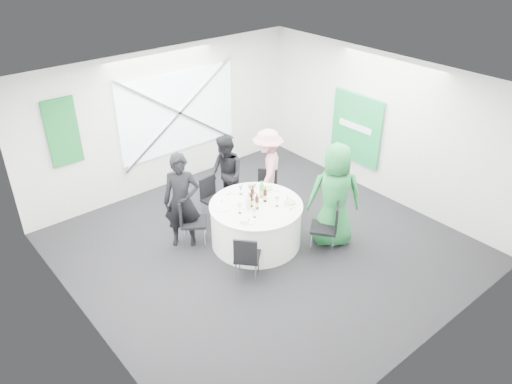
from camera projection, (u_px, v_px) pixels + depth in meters
floor at (264, 247)px, 8.50m from camera, size 6.00×6.00×0.00m
ceiling at (265, 88)px, 7.10m from camera, size 6.00×6.00×0.00m
wall_back at (165, 120)px, 9.80m from camera, size 6.00×0.00×6.00m
wall_front at (432, 267)px, 5.81m from camera, size 6.00×0.00×6.00m
wall_left at (80, 248)px, 6.13m from camera, size 0.00×6.00×6.00m
wall_right at (384, 127)px, 9.47m from camera, size 0.00×6.00×6.00m
window_panel at (178, 112)px, 9.89m from camera, size 2.60×0.03×1.60m
window_brace_a at (180, 113)px, 9.86m from camera, size 2.63×0.05×1.84m
window_brace_b at (180, 113)px, 9.86m from camera, size 2.63×0.05×1.84m
green_banner at (63, 132)px, 8.50m from camera, size 0.55×0.04×1.20m
green_sign at (356, 129)px, 9.94m from camera, size 0.05×1.20×1.40m
banquet_table at (256, 224)px, 8.44m from camera, size 1.56×1.56×0.76m
chair_back at (212, 195)px, 9.08m from camera, size 0.41×0.42×0.82m
chair_back_left at (189, 218)px, 8.32m from camera, size 0.58×0.58×0.91m
chair_back_right at (267, 188)px, 9.30m from camera, size 0.53×0.53×0.83m
chair_front_right at (329, 224)px, 8.15m from camera, size 0.59×0.59×0.92m
chair_front_left at (246, 256)px, 7.51m from camera, size 0.53×0.53×0.83m
person_man_back_left at (182, 201)px, 8.20m from camera, size 0.73×0.70×1.67m
person_man_back at (226, 175)px, 9.16m from camera, size 0.55×0.80×1.52m
person_woman_pink at (268, 169)px, 9.33m from camera, size 1.07×1.01×1.56m
person_woman_green at (335, 196)px, 8.20m from camera, size 1.06×1.01×1.82m
plate_back at (237, 190)px, 8.66m from camera, size 0.26×0.26×0.01m
plate_back_left at (222, 207)px, 8.17m from camera, size 0.30×0.30×0.01m
plate_back_right at (267, 189)px, 8.68m from camera, size 0.28×0.28×0.04m
plate_front_right at (290, 203)px, 8.26m from camera, size 0.29×0.29×0.04m
plate_front_left at (248, 221)px, 7.81m from camera, size 0.24×0.24×0.01m
napkin at (245, 220)px, 7.78m from camera, size 0.20×0.20×0.05m
beer_bottle_a at (251, 201)px, 8.15m from camera, size 0.06×0.06×0.27m
beer_bottle_b at (252, 195)px, 8.32m from camera, size 0.06×0.06×0.27m
beer_bottle_c at (265, 196)px, 8.29m from camera, size 0.06×0.06×0.27m
beer_bottle_d at (257, 203)px, 8.08m from camera, size 0.06×0.06×0.28m
green_water_bottle at (262, 191)px, 8.41m from camera, size 0.08×0.08×0.30m
clear_water_bottle at (248, 203)px, 8.08m from camera, size 0.08×0.08×0.27m
wine_glass_a at (254, 211)px, 7.85m from camera, size 0.07×0.07×0.17m
wine_glass_b at (254, 187)px, 8.53m from camera, size 0.07×0.07×0.17m
wine_glass_c at (240, 206)px, 7.96m from camera, size 0.07×0.07×0.17m
wine_glass_d at (250, 188)px, 8.50m from camera, size 0.07×0.07×0.17m
wine_glass_e at (277, 200)px, 8.15m from camera, size 0.07×0.07×0.17m
wine_glass_f at (241, 188)px, 8.49m from camera, size 0.07×0.07×0.17m
fork_a at (290, 208)px, 8.14m from camera, size 0.10×0.13×0.01m
knife_a at (288, 198)px, 8.43m from camera, size 0.10×0.13×0.01m
fork_b at (222, 202)px, 8.31m from camera, size 0.09×0.14×0.01m
knife_b at (223, 211)px, 8.07m from camera, size 0.10×0.13×0.01m
fork_c at (277, 191)px, 8.64m from camera, size 0.09×0.14×0.01m
knife_c at (254, 187)px, 8.75m from camera, size 0.10×0.13×0.01m
fork_d at (240, 189)px, 8.69m from camera, size 0.15×0.03×0.01m
knife_d at (230, 194)px, 8.56m from camera, size 0.15×0.03×0.01m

